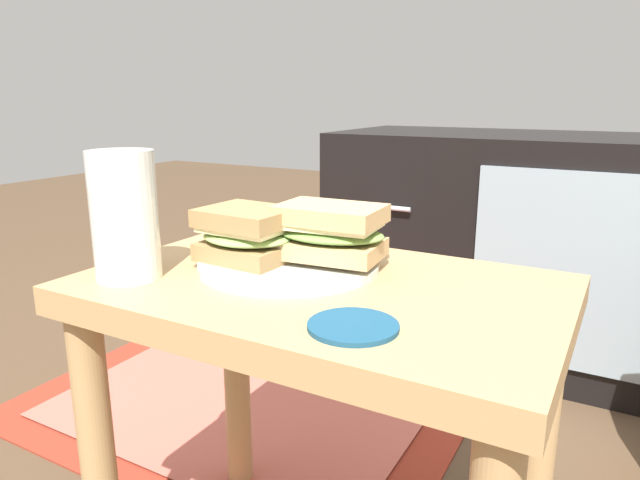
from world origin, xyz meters
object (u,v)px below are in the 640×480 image
coaster (353,326)px  sandwich_back (330,231)px  sandwich_front (248,234)px  beer_glass (125,217)px  tv_cabinet (521,247)px  plate (289,264)px

coaster → sandwich_back: bearing=124.7°
sandwich_front → beer_glass: bearing=-133.0°
tv_cabinet → beer_glass: bearing=-105.0°
sandwich_front → coaster: size_ratio=1.45×
beer_glass → sandwich_back: bearing=36.5°
sandwich_front → beer_glass: beer_glass is taller
sandwich_front → coaster: bearing=-29.6°
sandwich_front → beer_glass: size_ratio=0.83×
plate → sandwich_front: size_ratio=1.81×
sandwich_back → beer_glass: bearing=-143.5°
plate → tv_cabinet: bearing=81.8°
plate → coaster: size_ratio=2.63×
plate → coaster: plate is taller
tv_cabinet → sandwich_back: (-0.08, -0.90, 0.22)m
sandwich_front → coaster: 0.24m
tv_cabinet → sandwich_back: bearing=-95.3°
tv_cabinet → beer_glass: beer_glass is taller
tv_cabinet → plate: tv_cabinet is taller
plate → sandwich_front: (-0.05, -0.02, 0.04)m
tv_cabinet → beer_glass: (-0.28, -1.05, 0.24)m
beer_glass → coaster: size_ratio=1.75×
plate → beer_glass: beer_glass is taller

